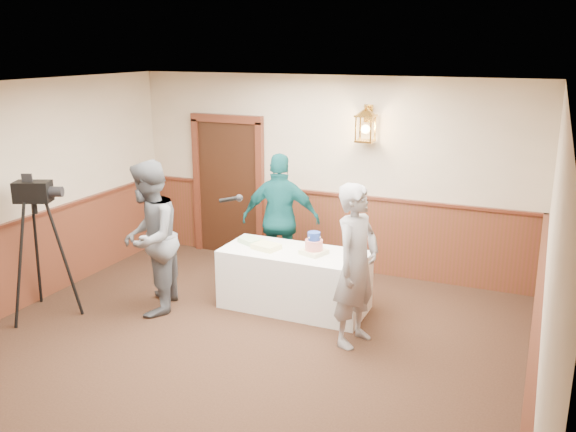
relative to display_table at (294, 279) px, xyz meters
The scene contains 10 objects.
ground 1.94m from the display_table, 94.88° to the right, with size 7.00×7.00×0.00m, color black.
room_shell 1.86m from the display_table, 98.50° to the right, with size 6.02×7.02×2.81m.
display_table is the anchor object (origin of this frame).
tiered_cake 0.55m from the display_table, ahead, with size 0.34×0.34×0.28m.
sheet_cake_yellow 0.54m from the display_table, 169.57° to the right, with size 0.32×0.24×0.07m, color #FCFF98.
sheet_cake_green 0.76m from the display_table, behind, with size 0.27×0.22×0.06m, color #BBEEA8.
interviewer 1.85m from the display_table, 153.51° to the right, with size 1.64×1.11×1.89m.
baker 1.25m from the display_table, 31.24° to the right, with size 0.66×0.43×1.81m, color gray.
assistant_p 1.03m from the display_table, 125.01° to the left, with size 1.06×0.44×1.81m, color #104D50.
tv_camera_rig 3.08m from the display_table, 152.66° to the right, with size 0.65×0.61×1.67m.
Camera 1 is at (2.91, -4.64, 3.19)m, focal length 38.00 mm.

